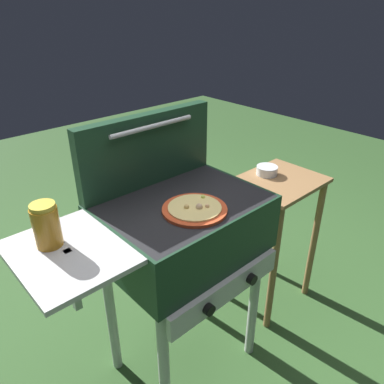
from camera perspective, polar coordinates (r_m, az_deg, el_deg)
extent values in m
plane|color=#38602D|center=(2.04, -1.13, -24.03)|extent=(8.00, 8.00, 0.00)
cube|color=#193823|center=(1.51, -1.40, -5.31)|extent=(0.64, 0.48, 0.24)
cube|color=black|center=(1.45, -1.46, -1.46)|extent=(0.61, 0.46, 0.01)
cube|color=beige|center=(1.24, -18.55, -8.89)|extent=(0.32, 0.41, 0.02)
cube|color=beige|center=(1.31, -17.82, -12.82)|extent=(0.02, 0.02, 0.24)
cube|color=beige|center=(1.47, 5.39, -14.82)|extent=(0.58, 0.02, 0.10)
cylinder|color=black|center=(1.40, 2.65, -17.61)|extent=(0.04, 0.02, 0.04)
cylinder|color=black|center=(1.53, 9.19, -13.09)|extent=(0.04, 0.02, 0.04)
cylinder|color=beige|center=(1.59, -4.30, -25.71)|extent=(0.04, 0.04, 0.66)
cylinder|color=beige|center=(1.85, 9.43, -16.31)|extent=(0.04, 0.04, 0.66)
cylinder|color=beige|center=(1.80, -12.28, -18.06)|extent=(0.04, 0.04, 0.66)
cylinder|color=beige|center=(2.03, 0.96, -11.02)|extent=(0.04, 0.04, 0.66)
cube|color=#193823|center=(1.54, -6.85, 6.45)|extent=(0.63, 0.06, 0.30)
cylinder|color=#B7B7BC|center=(1.47, -6.03, 10.01)|extent=(0.38, 0.02, 0.02)
cylinder|color=#C64723|center=(1.37, 0.41, -2.71)|extent=(0.24, 0.24, 0.01)
cylinder|color=#EDD17A|center=(1.37, 0.41, -2.38)|extent=(0.20, 0.20, 0.01)
sphere|color=#D3AC82|center=(1.36, 1.11, -2.29)|extent=(0.03, 0.03, 0.03)
sphere|color=#F2B77C|center=(1.37, 2.34, -2.16)|extent=(0.02, 0.02, 0.02)
sphere|color=#DCB263|center=(1.36, -0.84, -2.28)|extent=(0.02, 0.02, 0.02)
sphere|color=#D6E865|center=(1.43, 1.69, -0.72)|extent=(0.02, 0.02, 0.02)
cylinder|color=#B77A1E|center=(1.25, -21.42, -5.03)|extent=(0.08, 0.08, 0.13)
cylinder|color=gold|center=(1.21, -22.02, -2.06)|extent=(0.08, 0.08, 0.01)
cube|color=olive|center=(1.96, 13.28, 1.62)|extent=(0.44, 0.36, 0.02)
cylinder|color=olive|center=(1.96, 12.38, -11.78)|extent=(0.04, 0.04, 0.76)
cylinder|color=olive|center=(2.23, 18.20, -7.23)|extent=(0.04, 0.04, 0.76)
cylinder|color=olive|center=(2.10, 5.74, -8.14)|extent=(0.04, 0.04, 0.76)
cylinder|color=olive|center=(2.35, 11.99, -4.34)|extent=(0.04, 0.04, 0.76)
cylinder|color=silver|center=(1.99, 11.44, 3.27)|extent=(0.11, 0.11, 0.04)
cylinder|color=#4C7533|center=(1.99, 11.42, 3.10)|extent=(0.09, 0.09, 0.02)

